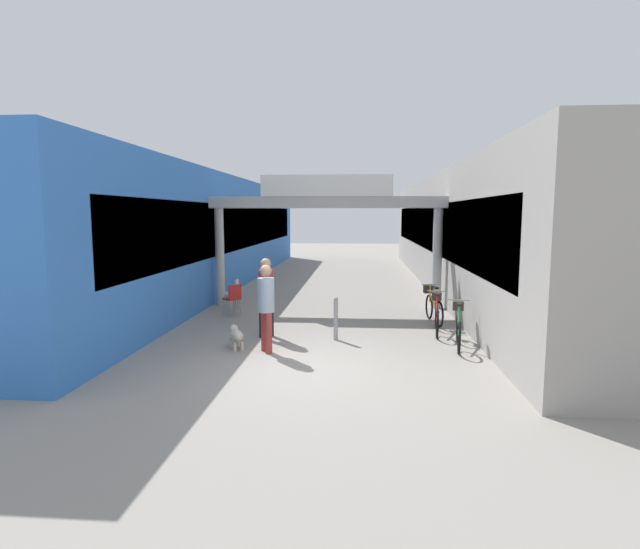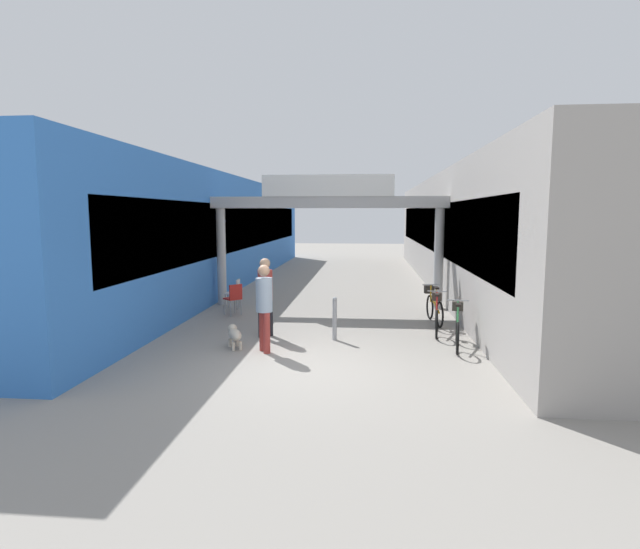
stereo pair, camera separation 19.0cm
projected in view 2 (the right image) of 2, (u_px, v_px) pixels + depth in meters
name	position (u px, v px, depth m)	size (l,w,h in m)	color
ground_plane	(301.00, 367.00, 9.30)	(80.00, 80.00, 0.00)	gray
storefront_left	(213.00, 232.00, 20.39)	(3.00, 26.00, 4.25)	blue
storefront_right	(467.00, 233.00, 19.44)	(3.00, 26.00, 4.25)	#9E9993
arcade_sign_gateway	(328.00, 214.00, 15.12)	(7.40, 0.47, 4.01)	#B2B2B2
pedestrian_with_dog	(264.00, 302.00, 10.22)	(0.47, 0.47, 1.82)	#99332D
pedestrian_companion	(265.00, 292.00, 11.51)	(0.48, 0.48, 1.84)	black
dog_on_leash	(234.00, 334.00, 10.61)	(0.49, 0.67, 0.48)	beige
bicycle_green_nearest	(457.00, 327.00, 10.69)	(0.46, 1.68, 0.98)	black
bicycle_red_second	(437.00, 315.00, 11.98)	(0.46, 1.68, 0.98)	black
bicycle_orange_third	(434.00, 306.00, 13.11)	(0.46, 1.68, 0.98)	black
bollard_post_metal	(335.00, 318.00, 11.27)	(0.10, 0.10, 0.99)	gray
cafe_chair_red_nearer	(234.00, 296.00, 14.02)	(0.57, 0.57, 0.89)	gray
cafe_chair_aluminium_farther	(235.00, 291.00, 15.01)	(0.42, 0.42, 0.89)	gray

